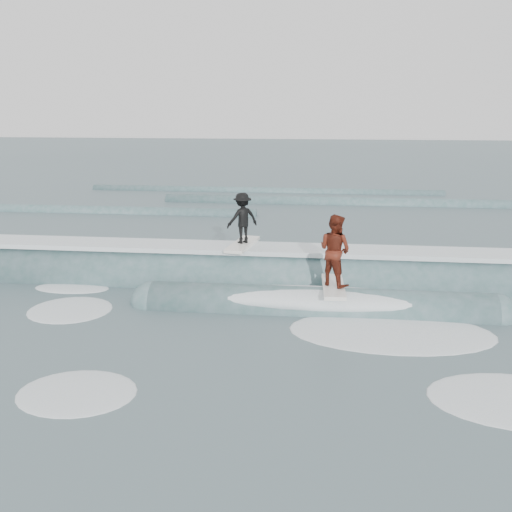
# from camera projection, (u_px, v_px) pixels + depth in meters

# --- Properties ---
(ground) EXTENTS (160.00, 160.00, 0.00)m
(ground) POSITION_uv_depth(u_px,v_px,m) (245.00, 322.00, 14.24)
(ground) COLOR #3C5158
(ground) RESTS_ON ground
(breaking_wave) EXTENTS (21.89, 3.85, 2.13)m
(breaking_wave) POSITION_uv_depth(u_px,v_px,m) (270.00, 286.00, 16.97)
(breaking_wave) COLOR #365C5B
(breaking_wave) RESTS_ON ground
(surfer_black) EXTENTS (1.13, 2.06, 1.62)m
(surfer_black) POSITION_uv_depth(u_px,v_px,m) (242.00, 221.00, 16.99)
(surfer_black) COLOR white
(surfer_black) RESTS_ON ground
(surfer_red) EXTENTS (1.15, 2.02, 1.97)m
(surfer_red) POSITION_uv_depth(u_px,v_px,m) (335.00, 253.00, 14.66)
(surfer_red) COLOR silver
(surfer_red) RESTS_ON ground
(whitewater) EXTENTS (13.65, 7.54, 0.10)m
(whitewater) POSITION_uv_depth(u_px,v_px,m) (310.00, 339.00, 13.19)
(whitewater) COLOR white
(whitewater) RESTS_ON ground
(far_swells) EXTENTS (38.42, 8.65, 0.80)m
(far_swells) POSITION_uv_depth(u_px,v_px,m) (239.00, 203.00, 31.50)
(far_swells) COLOR #365C5B
(far_swells) RESTS_ON ground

